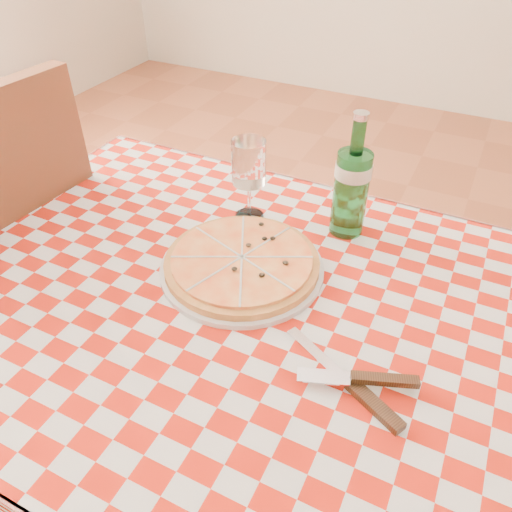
{
  "coord_description": "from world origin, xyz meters",
  "views": [
    {
      "loc": [
        0.29,
        -0.57,
        1.39
      ],
      "look_at": [
        -0.02,
        0.06,
        0.82
      ],
      "focal_mm": 35.0,
      "sensor_mm": 36.0,
      "label": 1
    }
  ],
  "objects": [
    {
      "name": "dining_table",
      "position": [
        0.0,
        0.0,
        0.66
      ],
      "size": [
        1.2,
        0.8,
        0.75
      ],
      "color": "brown",
      "rests_on": "ground"
    },
    {
      "name": "cutlery",
      "position": [
        0.21,
        -0.09,
        0.77
      ],
      "size": [
        0.26,
        0.22,
        0.03
      ],
      "primitive_type": null,
      "rotation": [
        0.0,
        0.0,
        0.01
      ],
      "color": "silver",
      "rests_on": "tablecloth"
    },
    {
      "name": "water_bottle",
      "position": [
        0.08,
        0.29,
        0.89
      ],
      "size": [
        0.08,
        0.08,
        0.26
      ],
      "primitive_type": null,
      "rotation": [
        0.0,
        0.0,
        0.06
      ],
      "color": "#1A6A2A",
      "rests_on": "tablecloth"
    },
    {
      "name": "tablecloth",
      "position": [
        0.0,
        0.0,
        0.75
      ],
      "size": [
        1.3,
        0.9,
        0.01
      ],
      "primitive_type": "cube",
      "color": "#B2180A",
      "rests_on": "dining_table"
    },
    {
      "name": "pizza_plate",
      "position": [
        -0.06,
        0.08,
        0.78
      ],
      "size": [
        0.4,
        0.4,
        0.04
      ],
      "primitive_type": null,
      "rotation": [
        0.0,
        0.0,
        -0.33
      ],
      "color": "#D39046",
      "rests_on": "tablecloth"
    },
    {
      "name": "wine_glass",
      "position": [
        -0.13,
        0.25,
        0.85
      ],
      "size": [
        0.07,
        0.07,
        0.18
      ],
      "primitive_type": null,
      "rotation": [
        0.0,
        0.0,
        0.01
      ],
      "color": "white",
      "rests_on": "tablecloth"
    }
  ]
}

